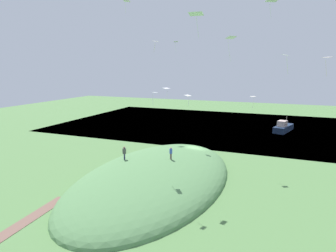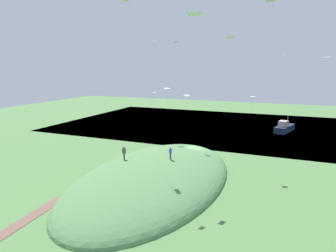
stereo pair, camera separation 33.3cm
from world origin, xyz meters
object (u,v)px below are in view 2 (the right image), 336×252
kite_1 (154,93)px  kite_2 (229,39)px  kite_9 (176,43)px  person_on_hilltop (170,152)px  kite_11 (271,1)px  kite_8 (285,57)px  kite_10 (126,2)px  kite_0 (187,96)px  kite_7 (327,58)px  kite_3 (167,89)px  kite_12 (194,15)px  kite_4 (154,42)px  person_near_shore (124,151)px  kite_5 (253,98)px  boat_on_lake (284,128)px

kite_1 → kite_2: 10.80m
kite_9 → kite_1: bearing=12.3°
person_on_hilltop → kite_11: 20.37m
kite_8 → kite_10: size_ratio=1.45×
kite_0 → kite_9: 20.10m
kite_7 → kite_11: size_ratio=1.17×
kite_3 → kite_12: (20.12, 10.91, 7.72)m
person_on_hilltop → kite_0: bearing=-109.5°
kite_1 → person_on_hilltop: bearing=170.5°
kite_2 → kite_11: kite_11 is taller
kite_3 → kite_11: (12.23, 16.39, 9.92)m
kite_4 → kite_11: size_ratio=0.68×
person_near_shore → kite_0: size_ratio=1.54×
person_near_shore → kite_5: size_ratio=1.12×
kite_0 → kite_10: bearing=-70.1°
kite_4 → kite_11: (-2.55, 11.67, 3.82)m
kite_5 → kite_8: bearing=19.4°
kite_4 → kite_8: (0.96, 13.38, -1.77)m
kite_7 → kite_10: (9.09, -19.16, 5.45)m
kite_0 → kite_3: kite_0 is taller
kite_4 → kite_1: bearing=-14.5°
kite_8 → kite_3: bearing=-131.0°
person_on_hilltop → kite_7: size_ratio=0.77×
kite_3 → kite_4: (14.78, 4.73, 6.10)m
person_on_hilltop → kite_2: bearing=-98.3°
person_on_hilltop → kite_5: 12.88m
kite_7 → kite_9: 23.66m
kite_7 → kite_10: 21.90m
kite_4 → kite_12: (5.33, 6.19, 1.62)m
kite_4 → kite_9: 16.65m
kite_3 → kite_7: kite_7 is taller
boat_on_lake → kite_8: size_ratio=4.27×
kite_5 → kite_8: size_ratio=0.89×
person_near_shore → kite_11: size_ratio=1.01×
person_near_shore → kite_5: kite_5 is taller
person_on_hilltop → kite_5: (-6.18, 9.12, 6.67)m
kite_3 → kite_5: (5.23, 14.40, -0.47)m
kite_1 → kite_5: kite_1 is taller
kite_5 → kite_9: kite_9 is taller
kite_7 → kite_0: bearing=-62.4°
kite_5 → kite_10: (12.64, -11.33, 10.27)m
person_on_hilltop → kite_4: kite_4 is taller
person_on_hilltop → kite_9: kite_9 is taller
kite_4 → kite_5: kite_4 is taller
boat_on_lake → kite_11: kite_11 is taller
boat_on_lake → kite_9: 32.45m
kite_5 → kite_11: size_ratio=0.90×
person_on_hilltop → kite_7: (-2.63, 16.96, 11.49)m
kite_2 → kite_3: 23.39m
kite_1 → kite_4: (-0.16, 0.04, 5.56)m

